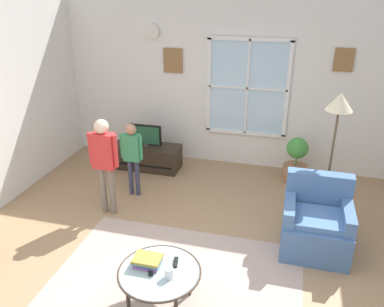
{
  "coord_description": "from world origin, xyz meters",
  "views": [
    {
      "loc": [
        0.91,
        -3.1,
        2.92
      ],
      "look_at": [
        -0.15,
        0.95,
        1.07
      ],
      "focal_mm": 36.35,
      "sensor_mm": 36.0,
      "label": 1
    }
  ],
  "objects_px": {
    "tv_stand": "(147,156)",
    "television": "(146,135)",
    "person_green_shirt": "(132,152)",
    "person_red_shirt": "(104,156)",
    "remote_near_cup": "(150,270)",
    "potted_plant_by_window": "(296,161)",
    "cup": "(169,273)",
    "remote_near_books": "(176,262)",
    "armchair": "(316,224)",
    "book_stack": "(148,261)",
    "floor_lamp": "(338,116)",
    "coffee_table": "(159,273)"
  },
  "relations": [
    {
      "from": "person_green_shirt",
      "to": "floor_lamp",
      "type": "xyz_separation_m",
      "value": [
        2.69,
        0.05,
        0.75
      ]
    },
    {
      "from": "television",
      "to": "book_stack",
      "type": "xyz_separation_m",
      "value": [
        1.11,
        -2.86,
        -0.1
      ]
    },
    {
      "from": "remote_near_cup",
      "to": "potted_plant_by_window",
      "type": "height_order",
      "value": "potted_plant_by_window"
    },
    {
      "from": "coffee_table",
      "to": "book_stack",
      "type": "distance_m",
      "value": 0.16
    },
    {
      "from": "television",
      "to": "coffee_table",
      "type": "height_order",
      "value": "television"
    },
    {
      "from": "cup",
      "to": "book_stack",
      "type": "bearing_deg",
      "value": 156.71
    },
    {
      "from": "cup",
      "to": "floor_lamp",
      "type": "relative_size",
      "value": 0.06
    },
    {
      "from": "book_stack",
      "to": "remote_near_books",
      "type": "xyz_separation_m",
      "value": [
        0.25,
        0.1,
        -0.04
      ]
    },
    {
      "from": "armchair",
      "to": "floor_lamp",
      "type": "distance_m",
      "value": 1.32
    },
    {
      "from": "remote_near_books",
      "to": "person_green_shirt",
      "type": "relative_size",
      "value": 0.13
    },
    {
      "from": "book_stack",
      "to": "remote_near_cup",
      "type": "xyz_separation_m",
      "value": [
        0.05,
        -0.07,
        -0.04
      ]
    },
    {
      "from": "armchair",
      "to": "person_red_shirt",
      "type": "distance_m",
      "value": 2.75
    },
    {
      "from": "remote_near_cup",
      "to": "remote_near_books",
      "type": "bearing_deg",
      "value": 40.97
    },
    {
      "from": "armchair",
      "to": "remote_near_books",
      "type": "relative_size",
      "value": 6.21
    },
    {
      "from": "person_green_shirt",
      "to": "person_red_shirt",
      "type": "relative_size",
      "value": 0.82
    },
    {
      "from": "remote_near_books",
      "to": "remote_near_cup",
      "type": "distance_m",
      "value": 0.26
    },
    {
      "from": "potted_plant_by_window",
      "to": "armchair",
      "type": "bearing_deg",
      "value": -81.39
    },
    {
      "from": "tv_stand",
      "to": "floor_lamp",
      "type": "bearing_deg",
      "value": -17.02
    },
    {
      "from": "coffee_table",
      "to": "remote_near_books",
      "type": "bearing_deg",
      "value": 51.5
    },
    {
      "from": "tv_stand",
      "to": "remote_near_books",
      "type": "distance_m",
      "value": 3.1
    },
    {
      "from": "floor_lamp",
      "to": "armchair",
      "type": "bearing_deg",
      "value": -101.02
    },
    {
      "from": "tv_stand",
      "to": "potted_plant_by_window",
      "type": "distance_m",
      "value": 2.46
    },
    {
      "from": "tv_stand",
      "to": "television",
      "type": "height_order",
      "value": "television"
    },
    {
      "from": "remote_near_cup",
      "to": "person_green_shirt",
      "type": "xyz_separation_m",
      "value": [
        -1.02,
        2.02,
        0.24
      ]
    },
    {
      "from": "armchair",
      "to": "cup",
      "type": "height_order",
      "value": "armchair"
    },
    {
      "from": "person_red_shirt",
      "to": "person_green_shirt",
      "type": "bearing_deg",
      "value": 74.99
    },
    {
      "from": "television",
      "to": "person_green_shirt",
      "type": "distance_m",
      "value": 0.93
    },
    {
      "from": "remote_near_books",
      "to": "person_red_shirt",
      "type": "relative_size",
      "value": 0.1
    },
    {
      "from": "armchair",
      "to": "coffee_table",
      "type": "height_order",
      "value": "armchair"
    },
    {
      "from": "armchair",
      "to": "remote_near_cup",
      "type": "bearing_deg",
      "value": -137.99
    },
    {
      "from": "television",
      "to": "person_red_shirt",
      "type": "height_order",
      "value": "person_red_shirt"
    },
    {
      "from": "armchair",
      "to": "potted_plant_by_window",
      "type": "distance_m",
      "value": 1.72
    },
    {
      "from": "remote_near_cup",
      "to": "person_green_shirt",
      "type": "bearing_deg",
      "value": 116.67
    },
    {
      "from": "armchair",
      "to": "tv_stand",
      "type": "bearing_deg",
      "value": 150.11
    },
    {
      "from": "television",
      "to": "armchair",
      "type": "height_order",
      "value": "armchair"
    },
    {
      "from": "armchair",
      "to": "television",
      "type": "bearing_deg",
      "value": 150.16
    },
    {
      "from": "coffee_table",
      "to": "remote_near_books",
      "type": "distance_m",
      "value": 0.19
    },
    {
      "from": "tv_stand",
      "to": "potted_plant_by_window",
      "type": "height_order",
      "value": "potted_plant_by_window"
    },
    {
      "from": "book_stack",
      "to": "potted_plant_by_window",
      "type": "relative_size",
      "value": 0.36
    },
    {
      "from": "coffee_table",
      "to": "potted_plant_by_window",
      "type": "bearing_deg",
      "value": 68.6
    },
    {
      "from": "remote_near_books",
      "to": "potted_plant_by_window",
      "type": "xyz_separation_m",
      "value": [
        1.08,
        2.91,
        -0.11
      ]
    },
    {
      "from": "book_stack",
      "to": "person_red_shirt",
      "type": "relative_size",
      "value": 0.2
    },
    {
      "from": "armchair",
      "to": "cup",
      "type": "bearing_deg",
      "value": -133.4
    },
    {
      "from": "tv_stand",
      "to": "coffee_table",
      "type": "height_order",
      "value": "coffee_table"
    },
    {
      "from": "tv_stand",
      "to": "armchair",
      "type": "distance_m",
      "value": 3.12
    },
    {
      "from": "cup",
      "to": "remote_near_books",
      "type": "relative_size",
      "value": 0.75
    },
    {
      "from": "book_stack",
      "to": "cup",
      "type": "distance_m",
      "value": 0.27
    },
    {
      "from": "tv_stand",
      "to": "remote_near_books",
      "type": "height_order",
      "value": "remote_near_books"
    },
    {
      "from": "person_green_shirt",
      "to": "remote_near_cup",
      "type": "bearing_deg",
      "value": -63.33
    },
    {
      "from": "person_red_shirt",
      "to": "potted_plant_by_window",
      "type": "relative_size",
      "value": 1.85
    }
  ]
}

